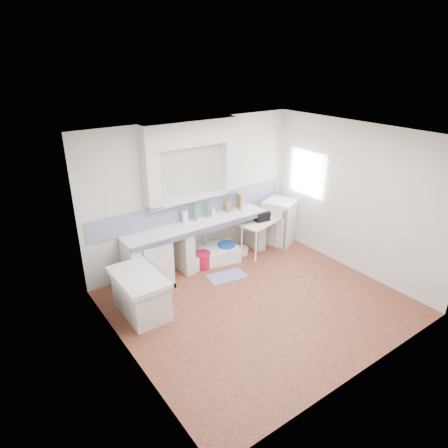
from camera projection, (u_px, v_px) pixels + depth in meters
floor at (258, 303)px, 6.69m from camera, size 4.50×4.50×0.00m
ceiling at (265, 136)px, 5.58m from camera, size 4.50×4.50×0.00m
wall_back at (194, 193)px, 7.63m from camera, size 4.50×0.00×4.50m
wall_front at (372, 283)px, 4.64m from camera, size 4.50×0.00×4.50m
wall_left at (124, 269)px, 4.94m from camera, size 0.00×4.50×4.50m
wall_right at (354, 199)px, 7.33m from camera, size 0.00×4.50×4.50m
alcove_mass at (191, 133)px, 7.02m from camera, size 1.90×0.25×0.45m
window_frame at (313, 172)px, 8.24m from camera, size 0.35×0.86×1.06m
lace_valance at (310, 155)px, 8.02m from camera, size 0.01×0.84×0.24m
counter_slab at (199, 225)px, 7.57m from camera, size 3.00×0.60×0.08m
counter_lip at (207, 230)px, 7.36m from camera, size 3.00×0.04×0.10m
counter_pier_left at (132, 267)px, 7.00m from camera, size 0.20×0.55×0.82m
counter_pier_mid at (184, 251)px, 7.56m from camera, size 0.20×0.55×0.82m
counter_pier_right at (254, 229)px, 8.49m from camera, size 0.20×0.55×0.82m
peninsula_top at (139, 277)px, 6.20m from camera, size 0.70×1.10×0.08m
peninsula_base at (141, 296)px, 6.33m from camera, size 0.60×1.00×0.62m
peninsula_lip at (158, 271)px, 6.37m from camera, size 0.04×1.10×0.10m
backsplash at (195, 208)px, 7.74m from camera, size 4.27×0.03×0.40m
stove at (152, 260)px, 7.20m from camera, size 0.62×0.61×0.82m
sink at (211, 255)px, 7.98m from camera, size 1.20×0.81×0.26m
side_table at (259, 237)px, 8.26m from camera, size 0.92×0.65×0.04m
fridge at (280, 221)px, 8.70m from camera, size 0.81×0.81×0.96m
bucket_red at (202, 260)px, 7.74m from camera, size 0.43×0.43×0.31m
bucket_orange at (215, 256)px, 7.93m from camera, size 0.34×0.34×0.28m
bucket_blue at (227, 251)px, 8.06m from camera, size 0.45×0.45×0.34m
basin_white at (240, 251)px, 8.31m from camera, size 0.35×0.35×0.13m
water_bottle_a at (199, 253)px, 8.01m from camera, size 0.09×0.09×0.31m
water_bottle_b at (207, 250)px, 8.10m from camera, size 0.10×0.10×0.34m
black_bag at (262, 216)px, 8.14m from camera, size 0.33×0.22×0.19m
green_bottle_a at (195, 212)px, 7.60m from camera, size 0.10×0.10×0.34m
green_bottle_b at (208, 210)px, 7.77m from camera, size 0.07×0.07×0.30m
knife_block at (228, 206)px, 8.05m from camera, size 0.12×0.10×0.22m
cutting_board at (239, 202)px, 8.18m from camera, size 0.08×0.23×0.31m
paper_towel at (185, 217)px, 7.50m from camera, size 0.14×0.14×0.25m
soap_bottle at (213, 211)px, 7.86m from camera, size 0.12×0.12×0.20m
rug at (227, 276)px, 7.47m from camera, size 0.77×0.52×0.01m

